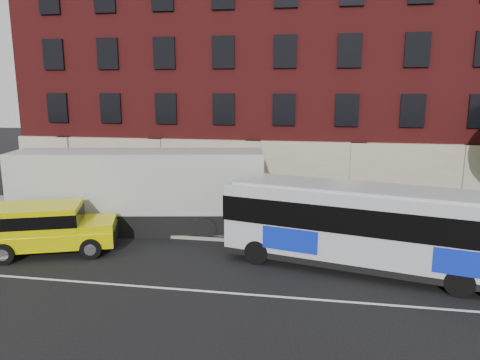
% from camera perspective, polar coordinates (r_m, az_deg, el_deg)
% --- Properties ---
extents(ground, '(120.00, 120.00, 0.00)m').
position_cam_1_polar(ground, '(16.41, -4.37, -14.51)').
color(ground, black).
rests_on(ground, ground).
extents(sidewalk, '(60.00, 6.00, 0.15)m').
position_cam_1_polar(sidewalk, '(24.63, 0.68, -5.26)').
color(sidewalk, '#9C9A8E').
rests_on(sidewalk, ground).
extents(kerb, '(60.00, 0.25, 0.15)m').
position_cam_1_polar(kerb, '(21.81, -0.55, -7.51)').
color(kerb, '#9C9A8E').
rests_on(kerb, ground).
extents(lane_line, '(60.00, 0.12, 0.01)m').
position_cam_1_polar(lane_line, '(16.85, -3.95, -13.76)').
color(lane_line, silver).
rests_on(lane_line, ground).
extents(building, '(30.00, 12.10, 15.00)m').
position_cam_1_polar(building, '(31.43, 3.00, 12.24)').
color(building, '#5A1515').
rests_on(building, sidewalk).
extents(sign_pole, '(0.30, 0.20, 2.50)m').
position_cam_1_polar(sign_pole, '(24.46, -20.52, -2.79)').
color(sign_pole, slate).
rests_on(sign_pole, ground).
extents(city_bus, '(12.66, 5.49, 3.39)m').
position_cam_1_polar(city_bus, '(18.67, 17.23, -5.57)').
color(city_bus, '#B7BCC3').
rests_on(city_bus, ground).
extents(yellow_suv, '(5.84, 3.92, 2.18)m').
position_cam_1_polar(yellow_suv, '(21.76, -23.20, -5.28)').
color(yellow_suv, '#D4D100').
rests_on(yellow_suv, ground).
extents(shipping_container, '(12.58, 4.59, 4.11)m').
position_cam_1_polar(shipping_container, '(23.39, -12.47, -1.49)').
color(shipping_container, black).
rests_on(shipping_container, ground).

